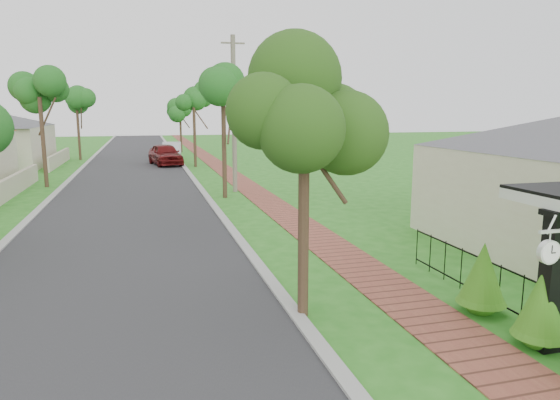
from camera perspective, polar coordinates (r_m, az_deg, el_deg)
name	(u,v)px	position (r m, az deg, el deg)	size (l,w,h in m)	color
ground	(285,353)	(9.12, 0.63, -17.13)	(160.00, 160.00, 0.00)	#26721B
road	(131,189)	(28.12, -16.70, 1.20)	(7.00, 120.00, 0.02)	#28282B
kerb_right	(199,186)	(28.25, -9.28, 1.54)	(0.30, 120.00, 0.10)	#9E9E99
kerb_left	(58,192)	(28.45, -24.06, 0.85)	(0.30, 120.00, 0.10)	#9E9E99
sidewalk	(244,185)	(28.64, -4.10, 1.77)	(1.50, 120.00, 0.03)	brown
porch_post	(550,288)	(10.08, 28.48, -8.80)	(0.48, 0.48, 2.52)	black
picket_fence	(523,297)	(11.18, 25.98, -9.96)	(0.03, 8.02, 1.00)	black
street_trees	(131,105)	(34.64, -16.64, 10.36)	(10.70, 37.65, 5.89)	#382619
parked_car_red	(165,154)	(39.78, -12.98, 5.10)	(1.95, 4.85, 1.65)	#590D0E
parked_car_white	(172,151)	(44.31, -12.26, 5.51)	(1.56, 4.48, 1.48)	silver
near_tree	(304,115)	(9.77, 2.81, 9.65)	(2.01, 2.01, 5.15)	#382619
utility_pole	(234,114)	(25.85, -5.28, 9.75)	(1.20, 0.24, 7.89)	#736859
station_clock	(549,250)	(9.24, 28.41, -5.07)	(0.67, 0.13, 0.57)	white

